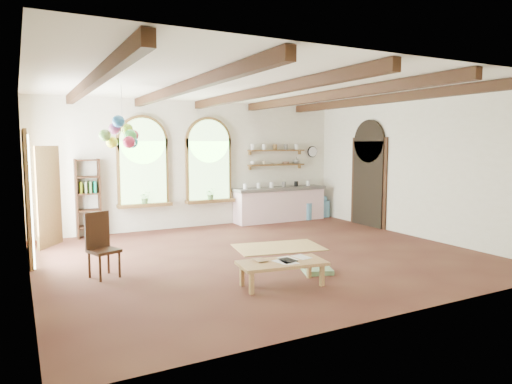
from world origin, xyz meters
TOP-DOWN VIEW (x-y plane):
  - floor at (0.00, 0.00)m, footprint 8.00×8.00m
  - ceiling_beams at (0.00, 0.00)m, footprint 6.20×6.80m
  - window_left at (-1.40, 3.43)m, footprint 1.30×0.28m
  - window_right at (0.30, 3.43)m, footprint 1.30×0.28m
  - left_doorway at (-3.95, 1.80)m, footprint 0.10×1.90m
  - right_doorway at (3.95, 1.50)m, footprint 0.10×1.30m
  - kitchen_counter at (2.30, 3.20)m, footprint 2.68×0.62m
  - wall_shelf_lower at (2.30, 3.38)m, footprint 1.70×0.24m
  - wall_shelf_upper at (2.30, 3.38)m, footprint 1.70×0.24m
  - wall_clock at (3.55, 3.45)m, footprint 0.32×0.04m
  - bookshelf at (-2.70, 3.32)m, footprint 0.53×0.32m
  - coffee_table at (-0.63, -1.80)m, footprint 1.39×0.77m
  - side_chair at (-2.94, -0.08)m, footprint 0.53×0.53m
  - floor_mat at (0.61, 0.40)m, footprint 1.94×1.40m
  - floor_cushion at (0.26, -1.45)m, footprint 0.59×0.59m
  - water_jug_a at (3.10, 3.05)m, footprint 0.31×0.31m
  - water_jug_b at (3.82, 3.20)m, footprint 0.32×0.32m
  - balloon_cluster at (-2.41, 0.80)m, footprint 0.72×0.78m
  - table_book at (-0.99, -1.61)m, footprint 0.17×0.25m
  - tablet at (-0.51, -1.79)m, footprint 0.22×0.29m
  - potted_plant_left at (-1.40, 3.32)m, footprint 0.27×0.23m
  - potted_plant_right at (0.30, 3.32)m, footprint 0.27×0.23m
  - shelf_cup_a at (1.55, 3.38)m, footprint 0.12×0.10m
  - shelf_cup_b at (1.90, 3.38)m, footprint 0.10×0.10m
  - shelf_bowl_a at (2.25, 3.38)m, footprint 0.22×0.22m
  - shelf_bowl_b at (2.60, 3.38)m, footprint 0.20×0.20m
  - shelf_vase at (2.95, 3.38)m, footprint 0.18×0.18m

SIDE VIEW (x-z plane):
  - floor at x=0.00m, z-range 0.00..0.00m
  - floor_mat at x=0.61m, z-range 0.00..0.02m
  - floor_cushion at x=0.26m, z-range 0.00..0.08m
  - water_jug_a at x=3.10m, z-range -0.04..0.57m
  - water_jug_b at x=3.82m, z-range -0.04..0.57m
  - side_chair at x=-2.94m, z-range -0.22..0.83m
  - coffee_table at x=-0.63m, z-range 0.14..0.52m
  - tablet at x=-0.51m, z-range 0.38..0.39m
  - table_book at x=-0.99m, z-range 0.38..0.40m
  - kitchen_counter at x=2.30m, z-range 0.01..0.95m
  - potted_plant_left at x=-1.40m, z-range 0.70..1.00m
  - potted_plant_right at x=0.30m, z-range 0.70..1.00m
  - bookshelf at x=-2.70m, z-range 0.00..1.80m
  - right_doorway at x=3.95m, z-range -0.10..2.30m
  - left_doorway at x=-3.95m, z-range -0.10..2.40m
  - wall_shelf_lower at x=2.30m, z-range 1.53..1.57m
  - shelf_bowl_a at x=2.25m, z-range 1.57..1.62m
  - shelf_bowl_b at x=2.60m, z-range 1.57..1.63m
  - shelf_cup_b at x=1.90m, z-range 1.57..1.66m
  - shelf_cup_a at x=1.55m, z-range 1.57..1.67m
  - window_left at x=-1.40m, z-range 0.53..2.73m
  - window_right at x=0.30m, z-range 0.53..2.73m
  - shelf_vase at x=2.95m, z-range 1.57..1.76m
  - wall_clock at x=3.55m, z-range 1.74..2.06m
  - wall_shelf_upper at x=2.30m, z-range 1.93..1.97m
  - balloon_cluster at x=-2.41m, z-range 1.76..2.89m
  - ceiling_beams at x=0.00m, z-range 3.01..3.19m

